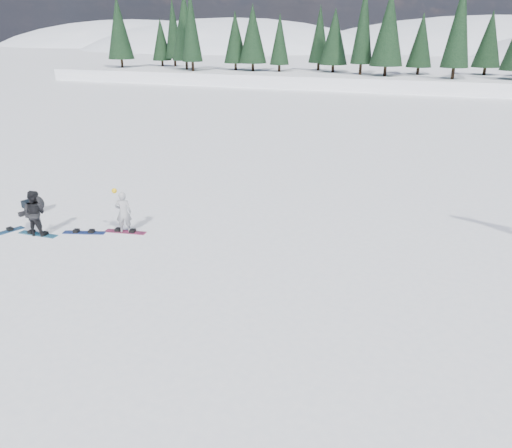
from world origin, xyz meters
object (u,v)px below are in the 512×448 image
(snowboarder_man, at_px, (34,213))
(snowboard_loose_a, at_px, (2,233))
(seated_rider, at_px, (36,204))
(gear_bag, at_px, (27,204))
(snowboard_loose_c, at_px, (84,233))
(snowboarder_woman, at_px, (123,212))

(snowboarder_man, relative_size, snowboard_loose_a, 1.09)
(snowboarder_man, relative_size, seated_rider, 1.55)
(seated_rider, bearing_deg, snowboarder_man, -37.15)
(gear_bag, bearing_deg, snowboarder_man, -40.20)
(gear_bag, relative_size, snowboard_loose_a, 0.30)
(snowboard_loose_c, bearing_deg, snowboard_loose_a, -176.30)
(seated_rider, height_order, snowboard_loose_a, seated_rider)
(seated_rider, distance_m, snowboard_loose_c, 3.42)
(snowboard_loose_a, bearing_deg, snowboarder_man, -55.38)
(snowboarder_woman, distance_m, snowboard_loose_a, 4.44)
(seated_rider, distance_m, gear_bag, 0.77)
(snowboarder_woman, bearing_deg, snowboarder_man, -1.45)
(snowboarder_woman, xyz_separation_m, snowboarder_man, (-2.76, -1.29, 0.04))
(snowboarder_woman, xyz_separation_m, snowboard_loose_a, (-4.05, -1.64, -0.76))
(snowboarder_man, distance_m, snowboard_loose_c, 1.78)
(gear_bag, bearing_deg, snowboard_loose_a, -64.06)
(gear_bag, bearing_deg, snowboarder_woman, -8.76)
(snowboarder_woman, height_order, gear_bag, snowboarder_woman)
(snowboard_loose_c, bearing_deg, gear_bag, 142.85)
(snowboarder_woman, bearing_deg, seated_rider, -33.49)
(snowboard_loose_a, bearing_deg, seated_rider, 32.18)
(snowboarder_woman, distance_m, seated_rider, 4.60)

